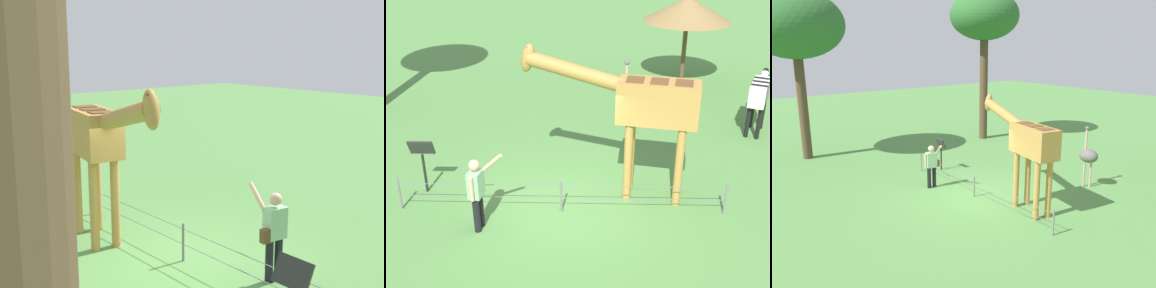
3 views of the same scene
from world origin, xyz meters
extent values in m
plane|color=#568E47|center=(0.00, 0.00, 0.00)|extent=(60.00, 60.00, 0.00)
cylinder|color=#BC8942|center=(-1.44, -0.42, 0.92)|extent=(0.18, 0.18, 1.84)
cylinder|color=#BC8942|center=(-1.52, -0.85, 0.92)|extent=(0.18, 0.18, 1.84)
cylinder|color=#BC8942|center=(-2.51, -0.21, 0.92)|extent=(0.18, 0.18, 1.84)
cylinder|color=#BC8942|center=(-2.60, -0.64, 0.92)|extent=(0.18, 0.18, 1.84)
cube|color=#BC8942|center=(-2.02, -0.53, 2.29)|extent=(1.80, 1.02, 0.90)
cube|color=brown|center=(-1.53, -0.63, 2.75)|extent=(0.44, 0.50, 0.02)
cube|color=brown|center=(-2.02, -0.53, 2.75)|extent=(0.44, 0.50, 0.02)
cube|color=brown|center=(-2.51, -0.43, 2.75)|extent=(0.44, 0.50, 0.02)
cylinder|color=#BC8942|center=(-0.34, -0.86, 2.81)|extent=(2.31, 0.76, 0.82)
ellipsoid|color=#BC8942|center=(0.74, -1.08, 3.06)|extent=(0.46, 0.34, 0.69)
cylinder|color=brown|center=(0.74, -1.02, 3.24)|extent=(0.05, 0.05, 0.14)
cylinder|color=brown|center=(0.74, -1.14, 3.24)|extent=(0.05, 0.05, 0.14)
cylinder|color=black|center=(1.62, 0.73, 0.39)|extent=(0.14, 0.14, 0.78)
cylinder|color=black|center=(1.66, 0.93, 0.39)|extent=(0.14, 0.14, 0.78)
cube|color=#93C699|center=(1.64, 0.83, 1.06)|extent=(0.30, 0.40, 0.55)
sphere|color=#D8AD8C|center=(1.64, 0.83, 1.47)|extent=(0.22, 0.22, 0.22)
cylinder|color=#D8AD8C|center=(1.32, 0.72, 1.47)|extent=(0.46, 0.16, 0.43)
cylinder|color=#D8AD8C|center=(1.68, 1.04, 1.05)|extent=(0.08, 0.08, 0.50)
cube|color=brown|center=(1.65, 0.60, 0.88)|extent=(0.15, 0.22, 0.24)
cylinder|color=black|center=(-5.37, -4.57, 0.47)|extent=(0.12, 0.12, 0.95)
cylinder|color=black|center=(-5.64, -4.45, 0.47)|extent=(0.12, 0.12, 0.95)
cylinder|color=black|center=(-5.05, -3.84, 0.47)|extent=(0.12, 0.12, 0.95)
cylinder|color=black|center=(-5.32, -3.72, 0.47)|extent=(0.12, 0.12, 0.95)
cube|color=silver|center=(-5.14, -3.67, 1.25)|extent=(0.47, 0.33, 0.60)
cube|color=black|center=(-5.21, -3.83, 1.25)|extent=(0.47, 0.33, 0.60)
cube|color=silver|center=(-5.28, -3.99, 1.25)|extent=(0.47, 0.33, 0.60)
cube|color=black|center=(-5.35, -4.14, 1.25)|extent=(0.47, 0.33, 0.60)
cube|color=silver|center=(-5.42, -4.30, 1.25)|extent=(0.47, 0.33, 0.60)
cube|color=black|center=(-5.48, -4.46, 1.25)|extent=(0.47, 0.33, 0.60)
cube|color=silver|center=(-5.55, -4.61, 1.25)|extent=(0.47, 0.33, 0.60)
cylinder|color=silver|center=(-5.65, -4.83, 1.40)|extent=(0.36, 0.49, 0.47)
ellipsoid|color=black|center=(-5.75, -5.06, 1.55)|extent=(0.33, 0.44, 0.22)
cylinder|color=#CC9E93|center=(-1.63, -3.68, 0.45)|extent=(0.07, 0.07, 0.90)
cylinder|color=#CC9E93|center=(-1.79, -3.84, 0.45)|extent=(0.07, 0.07, 0.90)
ellipsoid|color=#66605B|center=(-1.71, -3.76, 1.18)|extent=(0.70, 0.56, 0.49)
cylinder|color=#CC9E93|center=(-1.56, -3.76, 1.73)|extent=(0.08, 0.08, 0.80)
sphere|color=#66605B|center=(-1.56, -3.76, 2.18)|extent=(0.14, 0.14, 0.14)
cylinder|color=brown|center=(-3.94, -8.54, 1.14)|extent=(0.16, 0.16, 2.29)
cone|color=olive|center=(-3.94, -8.54, 2.71)|extent=(3.09, 3.09, 0.84)
cylinder|color=black|center=(3.16, -0.60, 0.47)|extent=(0.06, 0.06, 0.95)
cube|color=#2D2D2D|center=(3.16, -0.60, 1.13)|extent=(0.56, 0.21, 0.38)
cylinder|color=slate|center=(-3.50, 0.15, 0.38)|extent=(0.05, 0.05, 0.75)
cylinder|color=slate|center=(0.00, 0.15, 0.38)|extent=(0.05, 0.05, 0.75)
cylinder|color=slate|center=(3.50, 0.15, 0.38)|extent=(0.05, 0.05, 0.75)
cube|color=slate|center=(0.00, 0.15, 0.64)|extent=(7.00, 0.01, 0.01)
cube|color=slate|center=(0.00, 0.15, 0.34)|extent=(7.00, 0.01, 0.01)
camera|label=1|loc=(7.06, -5.64, 4.09)|focal=48.23mm
camera|label=2|loc=(-0.62, 9.32, 6.06)|focal=46.95mm
camera|label=3|loc=(-9.96, 8.06, 5.18)|focal=36.97mm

